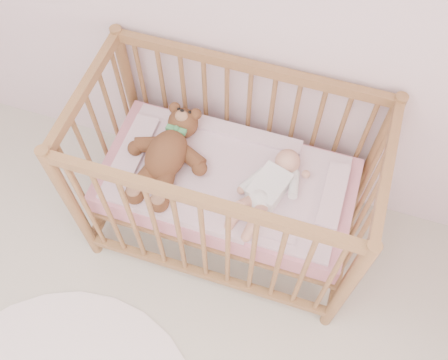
% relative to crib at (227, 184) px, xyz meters
% --- Properties ---
extents(crib, '(1.36, 0.76, 1.00)m').
position_rel_crib_xyz_m(crib, '(0.00, 0.00, 0.00)').
color(crib, '#9D6F42').
rests_on(crib, floor).
extents(mattress, '(1.22, 0.62, 0.13)m').
position_rel_crib_xyz_m(mattress, '(0.00, 0.00, -0.01)').
color(mattress, pink).
rests_on(mattress, crib).
extents(blanket, '(1.10, 0.58, 0.06)m').
position_rel_crib_xyz_m(blanket, '(0.00, 0.00, 0.06)').
color(blanket, '#EAA1BB').
rests_on(blanket, mattress).
extents(baby, '(0.40, 0.59, 0.13)m').
position_rel_crib_xyz_m(baby, '(0.21, -0.02, 0.14)').
color(baby, white).
rests_on(baby, blanket).
extents(teddy_bear, '(0.44, 0.61, 0.17)m').
position_rel_crib_xyz_m(teddy_bear, '(-0.29, -0.02, 0.15)').
color(teddy_bear, brown).
rests_on(teddy_bear, blanket).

